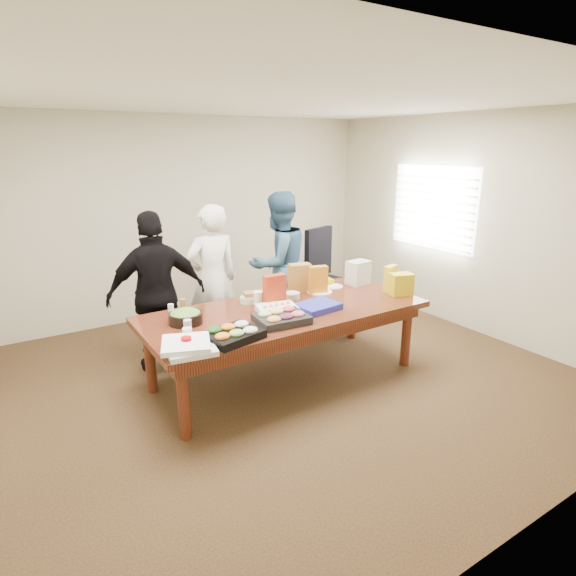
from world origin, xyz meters
TOP-DOWN VIEW (x-y plane):
  - floor at (0.00, 0.00)m, footprint 5.50×5.00m
  - ceiling at (0.00, 0.00)m, footprint 5.50×5.00m
  - wall_back at (0.00, 2.50)m, footprint 5.50×0.04m
  - wall_front at (0.00, -2.50)m, footprint 5.50×0.04m
  - wall_right at (2.75, 0.00)m, footprint 0.04×5.00m
  - window_panel at (2.72, 0.60)m, footprint 0.03×1.40m
  - window_blinds at (2.68, 0.60)m, footprint 0.04×1.36m
  - conference_table at (0.00, 0.00)m, footprint 2.80×1.20m
  - office_chair at (1.31, 1.03)m, footprint 0.76×0.76m
  - person_center at (-0.33, 1.01)m, footprint 0.62×0.41m
  - person_right at (0.62, 1.15)m, footprint 0.96×0.81m
  - person_left at (-1.01, 0.85)m, footprint 1.03×0.50m
  - veggie_tray at (-0.78, -0.41)m, footprint 0.53×0.45m
  - fruit_tray at (-0.23, -0.30)m, footprint 0.49×0.40m
  - sheet_cake at (-0.12, -0.04)m, footprint 0.43×0.36m
  - salad_bowl at (-0.97, 0.16)m, footprint 0.37×0.37m
  - chip_bag_blue at (0.25, -0.19)m, footprint 0.44×0.35m
  - chip_bag_red at (-0.04, 0.13)m, footprint 0.22×0.10m
  - chip_bag_yellow at (1.30, -0.11)m, footprint 0.20×0.14m
  - chip_bag_orange at (0.57, 0.24)m, footprint 0.21×0.14m
  - mayo_jar at (-0.16, 0.27)m, footprint 0.09×0.09m
  - mustard_bottle at (0.17, 0.31)m, footprint 0.07×0.07m
  - dressing_bottle at (-0.94, 0.31)m, footprint 0.06×0.06m
  - ranch_bottle at (-1.06, 0.29)m, footprint 0.07×0.07m
  - banana_bunch at (0.81, 0.45)m, footprint 0.23×0.15m
  - bread_loaf at (-0.13, 0.34)m, footprint 0.30×0.19m
  - kraft_bag at (0.45, 0.42)m, footprint 0.26×0.19m
  - red_cup at (-1.18, -0.41)m, footprint 0.08×0.08m
  - clear_cup_a at (-1.10, -0.24)m, footprint 0.09×0.09m
  - clear_cup_b at (-1.02, -0.02)m, footprint 0.08×0.08m
  - pizza_box_lower at (-1.16, -0.45)m, footprint 0.42×0.42m
  - pizza_box_upper at (-1.19, -0.43)m, footprint 0.47×0.47m
  - plate_a at (0.61, 0.26)m, footprint 0.28×0.28m
  - plate_b at (0.85, 0.34)m, footprint 0.27×0.27m
  - dip_bowl_a at (0.23, 0.24)m, footprint 0.19×0.19m
  - dip_bowl_b at (-0.22, 0.37)m, footprint 0.18×0.18m
  - grocery_bag_white at (1.18, 0.28)m, footprint 0.28×0.22m
  - grocery_bag_yellow at (1.30, -0.27)m, footprint 0.27×0.22m

SIDE VIEW (x-z plane):
  - floor at x=0.00m, z-range -0.02..0.00m
  - conference_table at x=0.00m, z-range 0.00..0.75m
  - office_chair at x=1.31m, z-range 0.00..1.20m
  - plate_b at x=0.85m, z-range 0.75..0.77m
  - plate_a at x=0.61m, z-range 0.75..0.77m
  - pizza_box_lower at x=-1.16m, z-range 0.75..0.79m
  - chip_bag_blue at x=0.25m, z-range 0.75..0.81m
  - sheet_cake at x=-0.12m, z-range 0.75..0.82m
  - dip_bowl_a at x=0.23m, z-range 0.75..0.82m
  - dip_bowl_b at x=-0.22m, z-range 0.75..0.82m
  - veggie_tray at x=-0.78m, z-range 0.75..0.82m
  - fruit_tray at x=-0.23m, z-range 0.75..0.82m
  - banana_bunch at x=0.81m, z-range 0.75..0.82m
  - clear_cup_b at x=-1.02m, z-range 0.75..0.85m
  - salad_bowl at x=-0.97m, z-range 0.75..0.85m
  - red_cup at x=-1.18m, z-range 0.75..0.86m
  - clear_cup_a at x=-1.10m, z-range 0.75..0.86m
  - bread_loaf at x=-0.13m, z-range 0.75..0.86m
  - pizza_box_upper at x=-1.19m, z-range 0.79..0.83m
  - mayo_jar at x=-0.16m, z-range 0.75..0.88m
  - mustard_bottle at x=0.17m, z-range 0.75..0.90m
  - ranch_bottle at x=-1.06m, z-range 0.75..0.91m
  - dressing_bottle at x=-0.94m, z-range 0.75..0.93m
  - person_left at x=-1.01m, z-range 0.00..1.70m
  - person_center at x=-0.33m, z-range 0.00..1.70m
  - grocery_bag_yellow at x=1.30m, z-range 0.75..0.98m
  - grocery_bag_white at x=1.18m, z-range 0.75..1.03m
  - person_right at x=0.62m, z-range 0.00..1.78m
  - chip_bag_yellow at x=1.30m, z-range 0.75..1.04m
  - chip_bag_orange at x=0.57m, z-range 0.75..1.06m
  - kraft_bag at x=0.45m, z-range 0.75..1.06m
  - chip_bag_red at x=-0.04m, z-range 0.75..1.07m
  - wall_back at x=0.00m, z-range 0.00..2.70m
  - wall_front at x=0.00m, z-range 0.00..2.70m
  - wall_right at x=2.75m, z-range 0.00..2.70m
  - window_panel at x=2.72m, z-range 0.95..2.05m
  - window_blinds at x=2.68m, z-range 1.00..2.00m
  - ceiling at x=0.00m, z-range 2.70..2.72m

